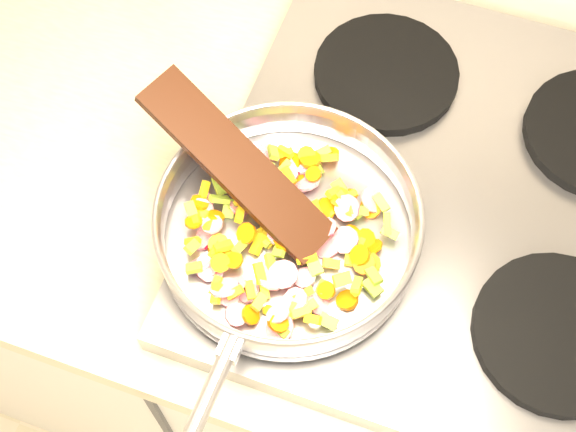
% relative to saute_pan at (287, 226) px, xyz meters
% --- Properties ---
extents(cooktop, '(0.60, 0.60, 0.04)m').
position_rel_saute_pan_xyz_m(cooktop, '(0.18, 0.14, -0.07)').
color(cooktop, '#939399').
rests_on(cooktop, counter_top).
extents(grate_fl, '(0.19, 0.19, 0.02)m').
position_rel_saute_pan_xyz_m(grate_fl, '(0.04, -0.00, -0.04)').
color(grate_fl, black).
rests_on(grate_fl, cooktop).
extents(grate_fr, '(0.19, 0.19, 0.02)m').
position_rel_saute_pan_xyz_m(grate_fr, '(0.32, -0.00, -0.04)').
color(grate_fr, black).
rests_on(grate_fr, cooktop).
extents(grate_bl, '(0.19, 0.19, 0.02)m').
position_rel_saute_pan_xyz_m(grate_bl, '(0.04, 0.28, -0.04)').
color(grate_bl, black).
rests_on(grate_bl, cooktop).
extents(saute_pan, '(0.35, 0.51, 0.06)m').
position_rel_saute_pan_xyz_m(saute_pan, '(0.00, 0.00, 0.00)').
color(saute_pan, '#9E9EA5').
rests_on(saute_pan, grate_fl).
extents(vegetable_heap, '(0.25, 0.27, 0.05)m').
position_rel_saute_pan_xyz_m(vegetable_heap, '(-0.01, -0.00, -0.02)').
color(vegetable_heap, '#82A72A').
rests_on(vegetable_heap, saute_pan).
extents(wooden_spatula, '(0.26, 0.15, 0.10)m').
position_rel_saute_pan_xyz_m(wooden_spatula, '(-0.07, 0.04, 0.03)').
color(wooden_spatula, black).
rests_on(wooden_spatula, saute_pan).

